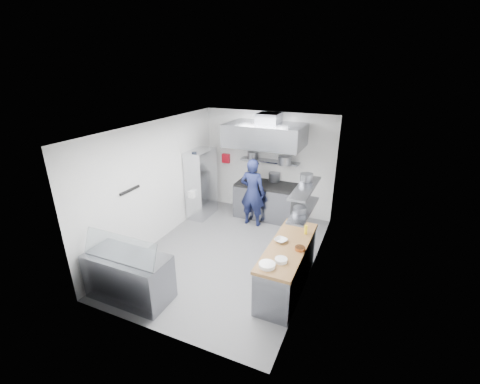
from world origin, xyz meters
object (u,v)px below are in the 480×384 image
at_px(chef, 252,192).
at_px(wire_rack, 201,184).
at_px(display_case, 129,277).
at_px(gas_range, 265,201).

relative_size(chef, wire_rack, 0.96).
relative_size(wire_rack, display_case, 1.23).
height_order(gas_range, display_case, gas_range).
distance_m(gas_range, chef, 0.74).
xyz_separation_m(gas_range, chef, (-0.16, -0.57, 0.44)).
bearing_deg(chef, wire_rack, 1.78).
xyz_separation_m(chef, display_case, (-0.94, -3.53, -0.46)).
distance_m(gas_range, wire_rack, 1.81).
distance_m(gas_range, display_case, 4.25).
bearing_deg(wire_rack, chef, 1.84).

